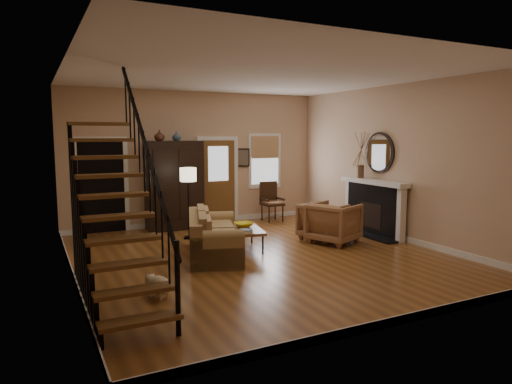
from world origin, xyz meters
name	(u,v)px	position (x,y,z in m)	size (l,w,h in m)	color
room	(206,170)	(-0.41, 1.76, 1.51)	(7.00, 7.33, 3.30)	brown
staircase	(116,184)	(-2.78, -1.30, 1.60)	(0.94, 2.80, 3.20)	brown
fireplace	(375,202)	(3.13, 0.50, 0.74)	(0.33, 1.95, 2.30)	black
armoire	(174,185)	(-0.70, 3.15, 1.05)	(1.30, 0.60, 2.10)	black
vase_a	(159,135)	(-1.05, 3.05, 2.22)	(0.24, 0.24, 0.25)	#4C2619
vase_b	(176,136)	(-0.65, 3.05, 2.21)	(0.20, 0.20, 0.21)	#334C60
sofa	(214,236)	(-0.77, 0.39, 0.39)	(0.90, 2.08, 0.77)	#997745
coffee_table	(245,239)	(-0.04, 0.62, 0.21)	(0.63, 1.07, 0.41)	brown
bowl	(244,225)	(0.01, 0.77, 0.46)	(0.37, 0.37, 0.09)	yellow
books	(246,231)	(-0.16, 0.32, 0.44)	(0.20, 0.27, 0.05)	beige
armchair_left	(334,223)	(1.85, 0.28, 0.42)	(0.90, 0.93, 0.84)	brown
armchair_right	(323,221)	(1.83, 0.63, 0.39)	(0.84, 0.86, 0.79)	brown
floor_lamp	(189,203)	(-0.72, 2.00, 0.77)	(0.35, 0.35, 1.54)	black
side_chair	(272,202)	(1.85, 2.95, 0.51)	(0.54, 0.54, 1.02)	#362011
dog	(159,287)	(-2.25, -1.33, 0.16)	(0.26, 0.44, 0.32)	beige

